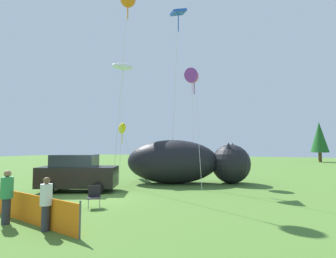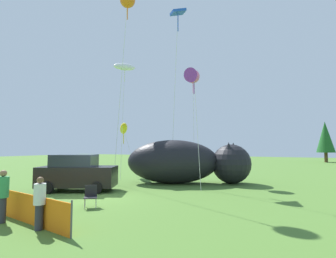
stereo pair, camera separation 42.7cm
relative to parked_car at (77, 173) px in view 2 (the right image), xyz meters
name	(u,v)px [view 2 (the right image)]	position (x,y,z in m)	size (l,w,h in m)	color
ground_plane	(92,197)	(1.97, -0.94, -1.00)	(120.00, 120.00, 0.00)	#4C752D
parked_car	(77,173)	(0.00, 0.00, 0.00)	(4.53, 3.46, 2.04)	black
folding_chair	(91,195)	(3.48, -2.62, -0.50)	(0.73, 0.73, 0.88)	black
inflatable_cat	(186,163)	(4.30, 5.60, 0.35)	(8.28, 5.75, 2.94)	black
safety_fence	(8,203)	(1.82, -5.01, -0.54)	(7.69, 1.31, 1.02)	orange
spectator_in_black_shirt	(2,194)	(2.47, -5.61, -0.07)	(0.37, 0.37, 1.71)	#2D2D38
spectator_in_red_shirt	(40,201)	(4.22, -5.56, -0.15)	(0.34, 0.34, 1.57)	#2D2D38
kite_purple_delta	(194,75)	(5.14, 4.95, 6.21)	(1.54, 2.44, 7.85)	silver
kite_yellow_hero	(124,129)	(-2.12, 7.15, 3.02)	(2.65, 2.40, 4.68)	silver
kite_white_ghost	(125,67)	(-2.22, 7.33, 8.40)	(1.87, 3.29, 9.93)	silver
kite_orange_flower	(127,1)	(1.60, 2.37, 10.86)	(2.05, 1.28, 12.40)	silver
kite_blue_box	(178,17)	(4.27, 4.30, 10.06)	(1.97, 2.27, 11.59)	silver
kite_pink_octopus	(193,77)	(3.93, 7.86, 6.94)	(1.06, 1.46, 8.49)	silver
horizon_tree_west	(325,137)	(14.91, 38.69, 3.06)	(2.77, 2.77, 6.62)	brown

